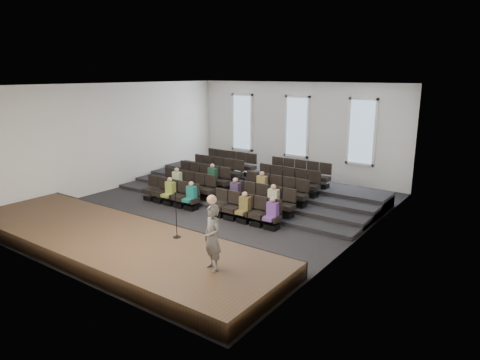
% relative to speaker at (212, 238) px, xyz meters
% --- Properties ---
extents(ground, '(14.00, 14.00, 0.00)m').
position_rel_speaker_xyz_m(ground, '(-4.10, 5.14, -1.36)').
color(ground, black).
rests_on(ground, ground).
extents(ceiling, '(12.00, 14.00, 0.02)m').
position_rel_speaker_xyz_m(ceiling, '(-4.10, 5.14, 3.65)').
color(ceiling, white).
rests_on(ceiling, ground).
extents(wall_back, '(12.00, 0.04, 5.00)m').
position_rel_speaker_xyz_m(wall_back, '(-4.10, 12.16, 1.14)').
color(wall_back, white).
rests_on(wall_back, ground).
extents(wall_front, '(12.00, 0.04, 5.00)m').
position_rel_speaker_xyz_m(wall_front, '(-4.10, -1.88, 1.14)').
color(wall_front, white).
rests_on(wall_front, ground).
extents(wall_left, '(0.04, 14.00, 5.00)m').
position_rel_speaker_xyz_m(wall_left, '(-10.12, 5.14, 1.14)').
color(wall_left, white).
rests_on(wall_left, ground).
extents(wall_right, '(0.04, 14.00, 5.00)m').
position_rel_speaker_xyz_m(wall_right, '(1.92, 5.14, 1.14)').
color(wall_right, white).
rests_on(wall_right, ground).
extents(stage, '(11.80, 3.60, 0.50)m').
position_rel_speaker_xyz_m(stage, '(-4.10, 0.04, -1.11)').
color(stage, '#3F2A1B').
rests_on(stage, ground).
extents(stage_lip, '(11.80, 0.06, 0.52)m').
position_rel_speaker_xyz_m(stage_lip, '(-4.10, 1.81, -1.11)').
color(stage_lip, black).
rests_on(stage_lip, ground).
extents(risers, '(11.80, 4.80, 0.60)m').
position_rel_speaker_xyz_m(risers, '(-4.10, 8.31, -1.17)').
color(risers, black).
rests_on(risers, ground).
extents(seating_rows, '(6.80, 4.70, 1.67)m').
position_rel_speaker_xyz_m(seating_rows, '(-4.10, 6.68, -0.68)').
color(seating_rows, black).
rests_on(seating_rows, ground).
extents(windows, '(8.44, 0.10, 3.24)m').
position_rel_speaker_xyz_m(windows, '(-4.10, 12.09, 1.34)').
color(windows, white).
rests_on(windows, wall_back).
extents(audience, '(6.05, 2.64, 1.10)m').
position_rel_speaker_xyz_m(audience, '(-3.75, 5.35, -0.57)').
color(audience, '#96A843').
rests_on(audience, seating_rows).
extents(speaker, '(0.74, 0.62, 1.73)m').
position_rel_speaker_xyz_m(speaker, '(0.00, 0.00, 0.00)').
color(speaker, '#585653').
rests_on(speaker, stage).
extents(mic_stand, '(0.24, 0.24, 1.46)m').
position_rel_speaker_xyz_m(mic_stand, '(-2.30, 1.07, -0.43)').
color(mic_stand, black).
rests_on(mic_stand, stage).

